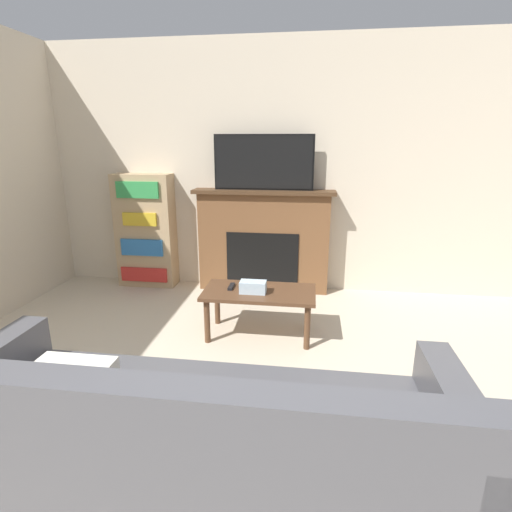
{
  "coord_description": "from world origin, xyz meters",
  "views": [
    {
      "loc": [
        0.32,
        -0.76,
        1.65
      ],
      "look_at": [
        -0.11,
        2.35,
        0.74
      ],
      "focal_mm": 28.0,
      "sensor_mm": 36.0,
      "label": 1
    }
  ],
  "objects_px": {
    "tv": "(264,162)",
    "bookshelf": "(146,231)",
    "couch": "(198,443)",
    "coffee_table": "(259,297)",
    "fireplace": "(263,241)"
  },
  "relations": [
    {
      "from": "tv",
      "to": "coffee_table",
      "type": "relative_size",
      "value": 1.11
    },
    {
      "from": "couch",
      "to": "coffee_table",
      "type": "xyz_separation_m",
      "value": [
        0.08,
        1.66,
        0.08
      ]
    },
    {
      "from": "tv",
      "to": "bookshelf",
      "type": "distance_m",
      "value": 1.58
    },
    {
      "from": "couch",
      "to": "bookshelf",
      "type": "height_order",
      "value": "bookshelf"
    },
    {
      "from": "tv",
      "to": "couch",
      "type": "bearing_deg",
      "value": -89.47
    },
    {
      "from": "fireplace",
      "to": "coffee_table",
      "type": "distance_m",
      "value": 1.18
    },
    {
      "from": "tv",
      "to": "couch",
      "type": "relative_size",
      "value": 0.43
    },
    {
      "from": "fireplace",
      "to": "couch",
      "type": "height_order",
      "value": "fireplace"
    },
    {
      "from": "tv",
      "to": "bookshelf",
      "type": "xyz_separation_m",
      "value": [
        -1.37,
        -0.0,
        -0.78
      ]
    },
    {
      "from": "fireplace",
      "to": "tv",
      "type": "distance_m",
      "value": 0.86
    },
    {
      "from": "couch",
      "to": "bookshelf",
      "type": "bearing_deg",
      "value": 116.66
    },
    {
      "from": "fireplace",
      "to": "bookshelf",
      "type": "bearing_deg",
      "value": -179.03
    },
    {
      "from": "coffee_table",
      "to": "bookshelf",
      "type": "bearing_deg",
      "value": 142.64
    },
    {
      "from": "tv",
      "to": "coffee_table",
      "type": "distance_m",
      "value": 1.56
    },
    {
      "from": "couch",
      "to": "tv",
      "type": "bearing_deg",
      "value": 90.53
    }
  ]
}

